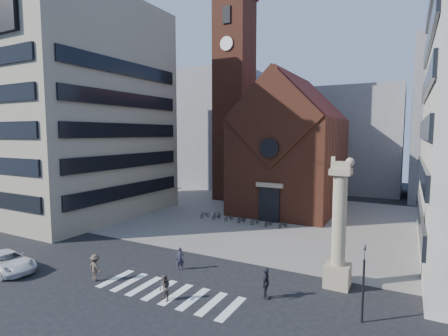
{
  "coord_description": "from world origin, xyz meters",
  "views": [
    {
      "loc": [
        13.8,
        -20.33,
        10.17
      ],
      "look_at": [
        -1.19,
        8.0,
        6.98
      ],
      "focal_mm": 28.0,
      "sensor_mm": 36.0,
      "label": 1
    }
  ],
  "objects": [
    {
      "name": "pedestrian_1",
      "position": [
        1.09,
        -4.02,
        0.8
      ],
      "size": [
        0.93,
        0.83,
        1.59
      ],
      "primitive_type": "imported",
      "rotation": [
        0.0,
        0.0,
        -0.35
      ],
      "color": "#514641",
      "rests_on": "ground"
    },
    {
      "name": "scooter_3",
      "position": [
        -2.64,
        15.06,
        0.5
      ],
      "size": [
        0.84,
        1.56,
        0.91
      ],
      "primitive_type": "imported",
      "rotation": [
        0.0,
        0.0,
        -0.29
      ],
      "color": "black",
      "rests_on": "piazza"
    },
    {
      "name": "piazza",
      "position": [
        0.0,
        19.0,
        0.03
      ],
      "size": [
        46.0,
        30.0,
        0.05
      ],
      "primitive_type": "cube",
      "color": "gray",
      "rests_on": "ground"
    },
    {
      "name": "campanile",
      "position": [
        -10.0,
        28.0,
        15.74
      ],
      "size": [
        5.5,
        5.5,
        31.2
      ],
      "color": "brown",
      "rests_on": "ground"
    },
    {
      "name": "building_left",
      "position": [
        -24.0,
        10.0,
        13.0
      ],
      "size": [
        18.0,
        20.0,
        26.0
      ],
      "primitive_type": "cube",
      "color": "gray",
      "rests_on": "ground"
    },
    {
      "name": "lion_column",
      "position": [
        10.01,
        3.0,
        3.46
      ],
      "size": [
        1.63,
        1.6,
        8.68
      ],
      "color": "tan",
      "rests_on": "ground"
    },
    {
      "name": "bg_block_left",
      "position": [
        -20.0,
        40.0,
        11.0
      ],
      "size": [
        16.0,
        14.0,
        22.0
      ],
      "primitive_type": "cube",
      "color": "gray",
      "rests_on": "ground"
    },
    {
      "name": "scooter_5",
      "position": [
        0.62,
        15.06,
        0.5
      ],
      "size": [
        0.84,
        1.56,
        0.91
      ],
      "primitive_type": "imported",
      "rotation": [
        0.0,
        0.0,
        -0.29
      ],
      "color": "black",
      "rests_on": "piazza"
    },
    {
      "name": "pedestrian_3",
      "position": [
        -4.97,
        -3.88,
        0.93
      ],
      "size": [
        1.29,
        0.86,
        1.86
      ],
      "primitive_type": "imported",
      "rotation": [
        0.0,
        0.0,
        3.0
      ],
      "color": "#4F4035",
      "rests_on": "ground"
    },
    {
      "name": "scooter_0",
      "position": [
        -7.52,
        15.06,
        0.46
      ],
      "size": [
        0.97,
        1.64,
        0.82
      ],
      "primitive_type": "imported",
      "rotation": [
        0.0,
        0.0,
        -0.29
      ],
      "color": "black",
      "rests_on": "piazza"
    },
    {
      "name": "scooter_2",
      "position": [
        -4.26,
        15.06,
        0.46
      ],
      "size": [
        0.97,
        1.64,
        0.82
      ],
      "primitive_type": "imported",
      "rotation": [
        0.0,
        0.0,
        -0.29
      ],
      "color": "black",
      "rests_on": "piazza"
    },
    {
      "name": "traffic_light",
      "position": [
        12.0,
        -1.0,
        2.29
      ],
      "size": [
        0.13,
        0.16,
        4.3
      ],
      "color": "black",
      "rests_on": "ground"
    },
    {
      "name": "scooter_1",
      "position": [
        -5.89,
        15.06,
        0.5
      ],
      "size": [
        0.84,
        1.56,
        0.91
      ],
      "primitive_type": "imported",
      "rotation": [
        0.0,
        0.0,
        -0.29
      ],
      "color": "black",
      "rests_on": "piazza"
    },
    {
      "name": "scooter_6",
      "position": [
        2.25,
        15.06,
        0.46
      ],
      "size": [
        0.97,
        1.64,
        0.82
      ],
      "primitive_type": "imported",
      "rotation": [
        0.0,
        0.0,
        -0.29
      ],
      "color": "black",
      "rests_on": "piazza"
    },
    {
      "name": "ground",
      "position": [
        0.0,
        0.0,
        0.0
      ],
      "size": [
        120.0,
        120.0,
        0.0
      ],
      "primitive_type": "plane",
      "color": "black",
      "rests_on": "ground"
    },
    {
      "name": "scooter_4",
      "position": [
        -1.01,
        15.06,
        0.46
      ],
      "size": [
        0.97,
        1.64,
        0.82
      ],
      "primitive_type": "imported",
      "rotation": [
        0.0,
        0.0,
        -0.29
      ],
      "color": "black",
      "rests_on": "piazza"
    },
    {
      "name": "pedestrian_2",
      "position": [
        6.41,
        -0.85,
        0.97
      ],
      "size": [
        0.59,
        1.18,
        1.94
      ],
      "primitive_type": "imported",
      "rotation": [
        0.0,
        0.0,
        1.68
      ],
      "color": "#282830",
      "rests_on": "ground"
    },
    {
      "name": "zebra_crossing",
      "position": [
        0.55,
        -3.0,
        0.01
      ],
      "size": [
        10.2,
        3.2,
        0.01
      ],
      "primitive_type": null,
      "color": "white",
      "rests_on": "ground"
    },
    {
      "name": "church",
      "position": [
        0.0,
        25.04,
        7.98
      ],
      "size": [
        12.0,
        16.65,
        18.0
      ],
      "color": "brown",
      "rests_on": "ground"
    },
    {
      "name": "pedestrian_0",
      "position": [
        -0.92,
        0.47,
        0.84
      ],
      "size": [
        0.73,
        0.64,
        1.67
      ],
      "primitive_type": "imported",
      "rotation": [
        0.0,
        0.0,
        0.49
      ],
      "color": "#2A2737",
      "rests_on": "ground"
    },
    {
      "name": "white_car",
      "position": [
        -12.05,
        -5.77,
        0.71
      ],
      "size": [
        5.34,
        2.85,
        1.43
      ],
      "primitive_type": "imported",
      "rotation": [
        0.0,
        0.0,
        1.47
      ],
      "color": "silver",
      "rests_on": "ground"
    },
    {
      "name": "bg_block_mid",
      "position": [
        6.0,
        45.0,
        9.0
      ],
      "size": [
        14.0,
        12.0,
        18.0
      ],
      "primitive_type": "cube",
      "color": "gray",
      "rests_on": "ground"
    }
  ]
}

